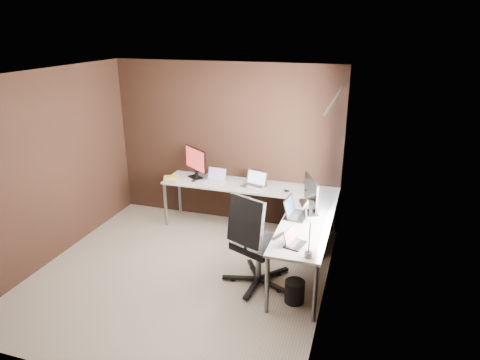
{
  "coord_description": "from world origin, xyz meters",
  "views": [
    {
      "loc": [
        2.15,
        -4.27,
        3.02
      ],
      "look_at": [
        0.5,
        0.95,
        1.01
      ],
      "focal_mm": 32.0,
      "sensor_mm": 36.0,
      "label": 1
    }
  ],
  "objects_px": {
    "laptop_white": "(216,179)",
    "laptop_silver": "(255,183)",
    "office_chair": "(256,258)",
    "monitor_right": "(311,194)",
    "drawer_pedestal": "(307,229)",
    "monitor_left": "(196,161)",
    "book_stack": "(171,179)",
    "wastebasket": "(295,291)",
    "desk_lamp": "(305,221)",
    "laptop_black_big": "(294,212)",
    "laptop_black_small": "(293,241)"
  },
  "relations": [
    {
      "from": "laptop_silver",
      "to": "office_chair",
      "type": "bearing_deg",
      "value": -56.1
    },
    {
      "from": "book_stack",
      "to": "desk_lamp",
      "type": "distance_m",
      "value": 2.84
    },
    {
      "from": "monitor_left",
      "to": "monitor_right",
      "type": "bearing_deg",
      "value": 13.18
    },
    {
      "from": "office_chair",
      "to": "drawer_pedestal",
      "type": "bearing_deg",
      "value": 90.29
    },
    {
      "from": "laptop_white",
      "to": "desk_lamp",
      "type": "bearing_deg",
      "value": -41.13
    },
    {
      "from": "office_chair",
      "to": "desk_lamp",
      "type": "bearing_deg",
      "value": -8.38
    },
    {
      "from": "laptop_black_big",
      "to": "desk_lamp",
      "type": "relative_size",
      "value": 0.63
    },
    {
      "from": "drawer_pedestal",
      "to": "laptop_silver",
      "type": "height_order",
      "value": "laptop_silver"
    },
    {
      "from": "monitor_right",
      "to": "book_stack",
      "type": "height_order",
      "value": "monitor_right"
    },
    {
      "from": "laptop_white",
      "to": "laptop_silver",
      "type": "distance_m",
      "value": 0.63
    },
    {
      "from": "laptop_black_small",
      "to": "monitor_left",
      "type": "bearing_deg",
      "value": 61.5
    },
    {
      "from": "laptop_silver",
      "to": "wastebasket",
      "type": "bearing_deg",
      "value": -42.52
    },
    {
      "from": "monitor_left",
      "to": "book_stack",
      "type": "relative_size",
      "value": 1.81
    },
    {
      "from": "laptop_black_big",
      "to": "laptop_black_small",
      "type": "height_order",
      "value": "laptop_black_big"
    },
    {
      "from": "laptop_black_small",
      "to": "desk_lamp",
      "type": "xyz_separation_m",
      "value": [
        0.14,
        -0.16,
        0.34
      ]
    },
    {
      "from": "monitor_left",
      "to": "laptop_black_big",
      "type": "bearing_deg",
      "value": 7.4
    },
    {
      "from": "book_stack",
      "to": "wastebasket",
      "type": "bearing_deg",
      "value": -32.87
    },
    {
      "from": "laptop_silver",
      "to": "drawer_pedestal",
      "type": "bearing_deg",
      "value": -3.17
    },
    {
      "from": "laptop_white",
      "to": "office_chair",
      "type": "bearing_deg",
      "value": -47.43
    },
    {
      "from": "monitor_left",
      "to": "laptop_black_big",
      "type": "xyz_separation_m",
      "value": [
        1.74,
        -0.95,
        -0.22
      ]
    },
    {
      "from": "desk_lamp",
      "to": "office_chair",
      "type": "xyz_separation_m",
      "value": [
        -0.61,
        0.37,
        -0.76
      ]
    },
    {
      "from": "laptop_white",
      "to": "office_chair",
      "type": "xyz_separation_m",
      "value": [
        1.04,
        -1.4,
        -0.42
      ]
    },
    {
      "from": "monitor_left",
      "to": "office_chair",
      "type": "height_order",
      "value": "monitor_left"
    },
    {
      "from": "laptop_black_big",
      "to": "office_chair",
      "type": "bearing_deg",
      "value": 152.49
    },
    {
      "from": "laptop_black_big",
      "to": "desk_lamp",
      "type": "distance_m",
      "value": 1.0
    },
    {
      "from": "laptop_white",
      "to": "desk_lamp",
      "type": "relative_size",
      "value": 0.52
    },
    {
      "from": "drawer_pedestal",
      "to": "laptop_black_small",
      "type": "xyz_separation_m",
      "value": [
        0.03,
        -1.27,
        0.47
      ]
    },
    {
      "from": "monitor_right",
      "to": "book_stack",
      "type": "distance_m",
      "value": 2.32
    },
    {
      "from": "book_stack",
      "to": "wastebasket",
      "type": "height_order",
      "value": "book_stack"
    },
    {
      "from": "monitor_left",
      "to": "laptop_white",
      "type": "distance_m",
      "value": 0.43
    },
    {
      "from": "monitor_left",
      "to": "monitor_right",
      "type": "height_order",
      "value": "monitor_left"
    },
    {
      "from": "laptop_white",
      "to": "office_chair",
      "type": "height_order",
      "value": "office_chair"
    },
    {
      "from": "monitor_left",
      "to": "laptop_silver",
      "type": "xyz_separation_m",
      "value": [
        0.98,
        -0.1,
        -0.22
      ]
    },
    {
      "from": "drawer_pedestal",
      "to": "office_chair",
      "type": "xyz_separation_m",
      "value": [
        -0.45,
        -1.06,
        0.05
      ]
    },
    {
      "from": "monitor_right",
      "to": "laptop_silver",
      "type": "relative_size",
      "value": 1.36
    },
    {
      "from": "laptop_black_small",
      "to": "laptop_white",
      "type": "bearing_deg",
      "value": 56.91
    },
    {
      "from": "laptop_white",
      "to": "book_stack",
      "type": "relative_size",
      "value": 1.2
    },
    {
      "from": "drawer_pedestal",
      "to": "laptop_black_small",
      "type": "height_order",
      "value": "laptop_black_small"
    },
    {
      "from": "book_stack",
      "to": "monitor_left",
      "type": "bearing_deg",
      "value": 39.23
    },
    {
      "from": "monitor_right",
      "to": "office_chair",
      "type": "height_order",
      "value": "monitor_right"
    },
    {
      "from": "laptop_white",
      "to": "wastebasket",
      "type": "distance_m",
      "value": 2.33
    },
    {
      "from": "office_chair",
      "to": "laptop_white",
      "type": "bearing_deg",
      "value": 149.82
    },
    {
      "from": "laptop_white",
      "to": "book_stack",
      "type": "distance_m",
      "value": 0.69
    },
    {
      "from": "laptop_black_small",
      "to": "office_chair",
      "type": "height_order",
      "value": "office_chair"
    },
    {
      "from": "monitor_right",
      "to": "laptop_black_big",
      "type": "bearing_deg",
      "value": 103.45
    },
    {
      "from": "book_stack",
      "to": "wastebasket",
      "type": "relative_size",
      "value": 1.0
    },
    {
      "from": "laptop_black_big",
      "to": "book_stack",
      "type": "relative_size",
      "value": 1.44
    },
    {
      "from": "drawer_pedestal",
      "to": "laptop_black_big",
      "type": "distance_m",
      "value": 0.72
    },
    {
      "from": "laptop_black_small",
      "to": "wastebasket",
      "type": "distance_m",
      "value": 0.64
    },
    {
      "from": "monitor_left",
      "to": "drawer_pedestal",
      "type": "bearing_deg",
      "value": 23.24
    }
  ]
}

